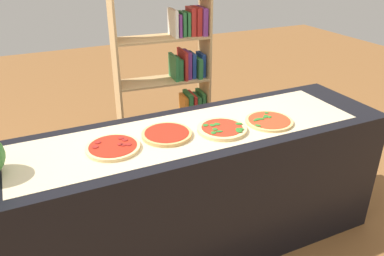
# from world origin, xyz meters

# --- Properties ---
(ground_plane) EXTENTS (12.00, 12.00, 0.00)m
(ground_plane) POSITION_xyz_m (0.00, 0.00, 0.00)
(ground_plane) COLOR brown
(counter) EXTENTS (2.57, 0.71, 0.90)m
(counter) POSITION_xyz_m (0.00, 0.00, 0.45)
(counter) COLOR black
(counter) RESTS_ON ground_plane
(parchment_paper) EXTENTS (2.12, 0.55, 0.00)m
(parchment_paper) POSITION_xyz_m (0.00, 0.00, 0.91)
(parchment_paper) COLOR beige
(parchment_paper) RESTS_ON counter
(pizza_pepperoni_0) EXTENTS (0.30, 0.30, 0.03)m
(pizza_pepperoni_0) POSITION_xyz_m (-0.49, -0.02, 0.92)
(pizza_pepperoni_0) COLOR #E5C17F
(pizza_pepperoni_0) RESTS_ON parchment_paper
(pizza_plain_1) EXTENTS (0.30, 0.30, 0.02)m
(pizza_plain_1) POSITION_xyz_m (-0.16, 0.00, 0.92)
(pizza_plain_1) COLOR tan
(pizza_plain_1) RESTS_ON parchment_paper
(pizza_spinach_2) EXTENTS (0.30, 0.30, 0.03)m
(pizza_spinach_2) POSITION_xyz_m (0.17, -0.08, 0.92)
(pizza_spinach_2) COLOR #E5C17F
(pizza_spinach_2) RESTS_ON parchment_paper
(pizza_spinach_3) EXTENTS (0.30, 0.30, 0.02)m
(pizza_spinach_3) POSITION_xyz_m (0.49, -0.10, 0.92)
(pizza_spinach_3) COLOR #DBB26B
(pizza_spinach_3) RESTS_ON parchment_paper
(bookshelf) EXTENTS (0.87, 0.36, 1.58)m
(bookshelf) POSITION_xyz_m (0.42, 1.25, 0.80)
(bookshelf) COLOR tan
(bookshelf) RESTS_ON ground_plane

